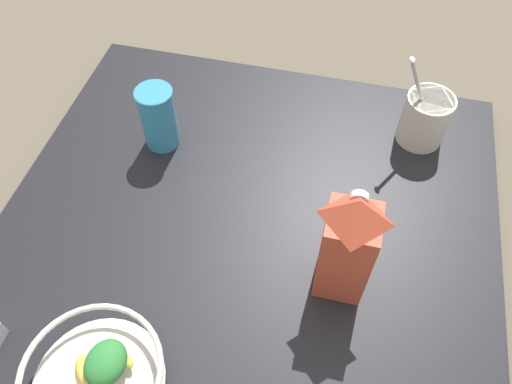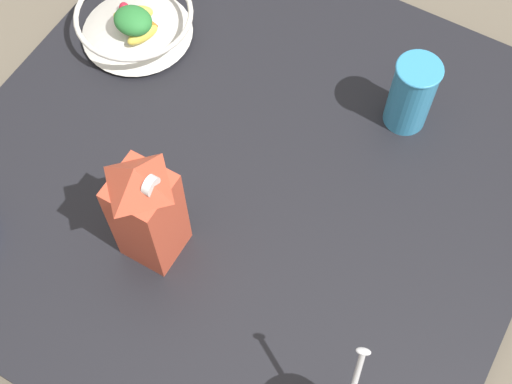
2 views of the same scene
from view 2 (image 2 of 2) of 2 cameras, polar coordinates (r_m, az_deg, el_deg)
ground_plane at (r=1.27m, az=-0.62°, el=0.87°), size 6.00×6.00×0.00m
countertop at (r=1.25m, az=-0.63°, el=1.24°), size 0.98×0.98×0.03m
fruit_bowl at (r=1.40m, az=-9.65°, el=13.25°), size 0.22×0.22×0.09m
milk_carton at (r=1.08m, az=-8.76°, el=-1.43°), size 0.09×0.09×0.25m
drinking_cup at (r=1.26m, az=12.36°, el=7.72°), size 0.08×0.08×0.15m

